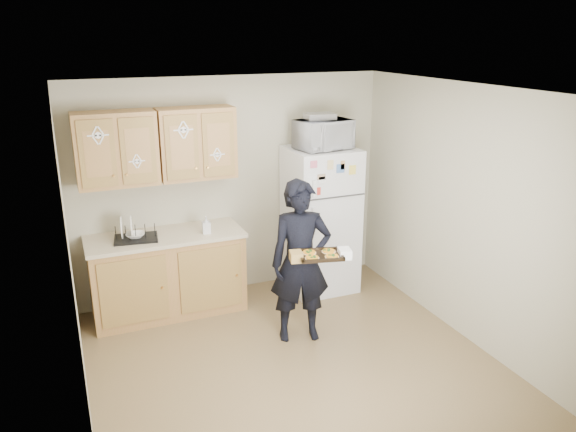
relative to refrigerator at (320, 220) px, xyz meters
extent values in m
plane|color=brown|center=(-0.95, -1.43, -0.85)|extent=(3.60, 3.60, 0.00)
plane|color=silver|center=(-0.95, -1.43, 1.65)|extent=(3.60, 3.60, 0.00)
cube|color=#ABA58B|center=(-0.95, 0.37, 0.40)|extent=(3.60, 0.04, 2.50)
cube|color=#ABA58B|center=(-0.95, -3.23, 0.40)|extent=(3.60, 0.04, 2.50)
cube|color=#ABA58B|center=(-2.75, -1.43, 0.40)|extent=(0.04, 3.60, 2.50)
cube|color=#ABA58B|center=(0.85, -1.43, 0.40)|extent=(0.04, 3.60, 2.50)
cube|color=silver|center=(0.00, 0.00, 0.00)|extent=(0.75, 0.70, 1.70)
cube|color=olive|center=(-1.80, 0.05, -0.42)|extent=(1.60, 0.60, 0.86)
cube|color=#C5B097|center=(-1.80, 0.05, 0.03)|extent=(1.64, 0.64, 0.04)
cube|color=olive|center=(-2.20, 0.18, 0.98)|extent=(0.80, 0.33, 0.75)
cube|color=olive|center=(-1.38, 0.18, 0.98)|extent=(0.80, 0.33, 0.75)
cube|color=gold|center=(0.52, 0.24, -0.69)|extent=(0.20, 0.07, 0.32)
imported|color=black|center=(-0.69, -0.99, -0.04)|extent=(0.67, 0.52, 1.63)
cube|color=black|center=(-0.62, -1.28, 0.13)|extent=(0.45, 0.37, 0.04)
cylinder|color=orange|center=(-0.73, -1.33, 0.14)|extent=(0.13, 0.13, 0.02)
cylinder|color=orange|center=(-0.55, -1.37, 0.14)|extent=(0.13, 0.13, 0.02)
cylinder|color=orange|center=(-0.70, -1.20, 0.14)|extent=(0.13, 0.13, 0.02)
cylinder|color=orange|center=(-0.52, -1.24, 0.14)|extent=(0.13, 0.13, 0.02)
imported|color=silver|center=(-0.01, -0.05, 1.01)|extent=(0.65, 0.50, 0.33)
cube|color=#ADAEB4|center=(-0.04, -0.02, 1.21)|extent=(0.34, 0.25, 0.07)
cube|color=black|center=(-2.10, 0.03, 0.14)|extent=(0.48, 0.38, 0.17)
imported|color=white|center=(-2.11, 0.03, 0.10)|extent=(0.22, 0.22, 0.05)
imported|color=silver|center=(-1.38, -0.07, 0.14)|extent=(0.09, 0.10, 0.19)
camera|label=1|loc=(-2.74, -5.59, 2.09)|focal=35.00mm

